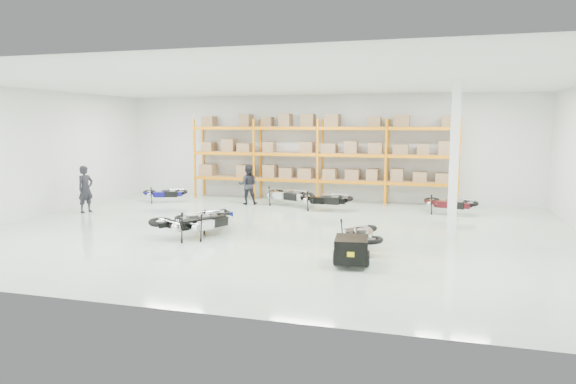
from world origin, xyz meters
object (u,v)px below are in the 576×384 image
(moto_back_c, at_px, (324,196))
(person_left, at_px, (86,189))
(moto_blue_centre, at_px, (207,213))
(person_back, at_px, (248,185))
(moto_back_a, at_px, (164,191))
(trailer, at_px, (352,250))
(moto_black_far_left, at_px, (191,217))
(moto_silver_left, at_px, (204,218))
(moto_touring_right, at_px, (361,231))
(moto_back_b, at_px, (287,192))
(moto_back_d, at_px, (449,200))

(moto_back_c, xyz_separation_m, person_left, (-8.48, -2.86, 0.32))
(moto_blue_centre, distance_m, moto_back_c, 5.37)
(moto_blue_centre, height_order, person_back, person_back)
(moto_back_a, height_order, moto_back_c, moto_back_c)
(trailer, distance_m, person_back, 9.82)
(moto_black_far_left, xyz_separation_m, moto_back_a, (-4.17, 5.89, -0.12))
(moto_silver_left, xyz_separation_m, moto_back_a, (-4.46, 5.69, -0.07))
(moto_black_far_left, height_order, moto_back_a, moto_black_far_left)
(moto_touring_right, distance_m, moto_back_b, 7.69)
(moto_black_far_left, relative_size, moto_back_a, 1.25)
(moto_back_c, height_order, person_left, person_left)
(trailer, relative_size, moto_back_b, 0.88)
(moto_touring_right, distance_m, person_back, 8.54)
(person_back, bearing_deg, moto_silver_left, 81.77)
(moto_black_far_left, relative_size, person_back, 1.25)
(moto_silver_left, distance_m, moto_touring_right, 4.66)
(moto_back_a, xyz_separation_m, moto_back_c, (6.91, -0.17, 0.06))
(moto_back_b, bearing_deg, moto_back_c, -92.02)
(moto_black_far_left, bearing_deg, moto_back_a, -17.33)
(moto_blue_centre, height_order, moto_back_d, moto_blue_centre)
(moto_back_a, distance_m, moto_back_c, 6.92)
(person_back, bearing_deg, moto_blue_centre, 79.94)
(moto_touring_right, height_order, person_left, person_left)
(moto_back_d, relative_size, person_back, 1.06)
(moto_back_b, xyz_separation_m, person_left, (-6.79, -3.59, 0.31))
(moto_touring_right, height_order, moto_back_c, moto_back_c)
(moto_blue_centre, height_order, person_left, person_left)
(person_left, xyz_separation_m, person_back, (5.15, 3.47, -0.06))
(moto_touring_right, height_order, moto_back_d, moto_back_d)
(moto_black_far_left, xyz_separation_m, moto_back_b, (1.06, 6.46, -0.05))
(moto_silver_left, bearing_deg, person_back, -56.47)
(moto_silver_left, xyz_separation_m, trailer, (4.65, -1.97, -0.17))
(moto_blue_centre, relative_size, moto_back_a, 1.07)
(moto_blue_centre, height_order, moto_back_c, moto_back_c)
(moto_back_d, bearing_deg, moto_silver_left, 149.42)
(moto_black_far_left, relative_size, moto_back_d, 1.18)
(moto_black_far_left, distance_m, moto_back_a, 7.21)
(moto_blue_centre, relative_size, moto_back_b, 0.94)
(moto_silver_left, height_order, moto_back_a, moto_silver_left)
(trailer, height_order, moto_back_b, moto_back_b)
(moto_back_a, bearing_deg, moto_back_c, -109.43)
(moto_back_b, bearing_deg, moto_touring_right, -128.08)
(moto_blue_centre, relative_size, person_back, 1.06)
(moto_back_c, bearing_deg, moto_black_far_left, 159.50)
(person_left, bearing_deg, moto_back_b, -46.95)
(moto_back_b, relative_size, person_back, 1.14)
(moto_back_a, height_order, moto_back_b, moto_back_b)
(moto_touring_right, relative_size, moto_back_d, 0.99)
(trailer, bearing_deg, moto_back_a, 133.38)
(moto_blue_centre, bearing_deg, person_left, 10.45)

